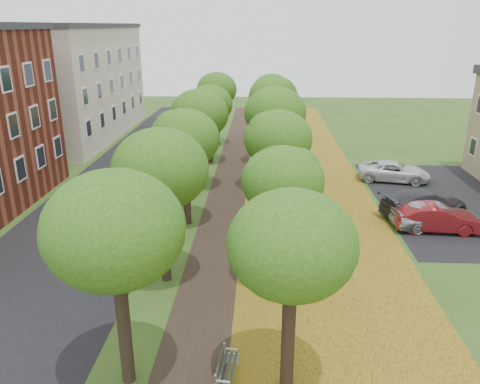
# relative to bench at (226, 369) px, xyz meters

# --- Properties ---
(ground) EXTENTS (120.00, 120.00, 0.00)m
(ground) POSITION_rel_bench_xyz_m (-0.77, -0.14, -0.39)
(ground) COLOR #2D4C19
(ground) RESTS_ON ground
(street_asphalt) EXTENTS (8.00, 70.00, 0.01)m
(street_asphalt) POSITION_rel_bench_xyz_m (-8.27, 14.86, -0.39)
(street_asphalt) COLOR black
(street_asphalt) RESTS_ON ground
(footpath) EXTENTS (3.20, 70.00, 0.01)m
(footpath) POSITION_rel_bench_xyz_m (-0.77, 14.86, -0.39)
(footpath) COLOR black
(footpath) RESTS_ON ground
(leaf_verge) EXTENTS (7.50, 70.00, 0.01)m
(leaf_verge) POSITION_rel_bench_xyz_m (4.23, 14.86, -0.38)
(leaf_verge) COLOR #AA991F
(leaf_verge) RESTS_ON ground
(parking_lot) EXTENTS (9.00, 16.00, 0.01)m
(parking_lot) POSITION_rel_bench_xyz_m (12.73, 15.86, -0.39)
(parking_lot) COLOR black
(parking_lot) RESTS_ON ground
(tree_row_west) EXTENTS (3.60, 33.60, 6.35)m
(tree_row_west) POSITION_rel_bench_xyz_m (-2.97, 14.86, 4.38)
(tree_row_west) COLOR black
(tree_row_west) RESTS_ON ground
(tree_row_east) EXTENTS (3.60, 33.60, 6.35)m
(tree_row_east) POSITION_rel_bench_xyz_m (1.83, 14.86, 4.38)
(tree_row_east) COLOR black
(tree_row_east) RESTS_ON ground
(building_cream) EXTENTS (10.30, 20.30, 10.40)m
(building_cream) POSITION_rel_bench_xyz_m (-17.77, 32.86, 4.82)
(building_cream) COLOR beige
(building_cream) RESTS_ON ground
(bench) EXTENTS (0.62, 1.63, 0.75)m
(bench) POSITION_rel_bench_xyz_m (0.00, 0.00, 0.00)
(bench) COLOR #252F28
(bench) RESTS_ON ground
(car_silver) EXTENTS (4.70, 2.34, 1.54)m
(car_silver) POSITION_rel_bench_xyz_m (10.23, 11.80, 0.38)
(car_silver) COLOR #B3B3B8
(car_silver) RESTS_ON ground
(car_red) EXTENTS (4.41, 1.76, 1.43)m
(car_red) POSITION_rel_bench_xyz_m (10.23, 11.49, 0.32)
(car_red) COLOR maroon
(car_red) RESTS_ON ground
(car_grey) EXTENTS (5.49, 3.57, 1.48)m
(car_grey) POSITION_rel_bench_xyz_m (10.23, 13.53, 0.35)
(car_grey) COLOR #323237
(car_grey) RESTS_ON ground
(car_white) EXTENTS (5.14, 3.07, 1.34)m
(car_white) POSITION_rel_bench_xyz_m (10.23, 19.95, 0.28)
(car_white) COLOR silver
(car_white) RESTS_ON ground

